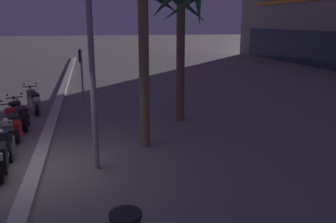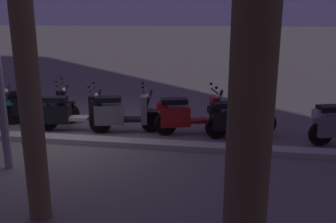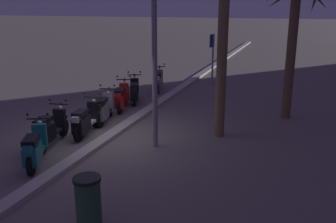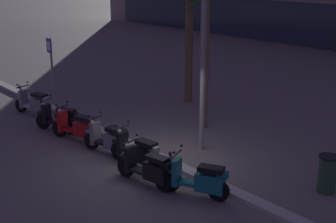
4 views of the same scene
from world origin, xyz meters
name	(u,v)px [view 4 (image 4 of 4)]	position (x,y,z in m)	size (l,w,h in m)	color
ground_plane	(158,160)	(0.00, 0.00, 0.00)	(200.00, 200.00, 0.00)	slate
curb_strip	(159,158)	(0.00, 0.04, 0.06)	(60.00, 0.36, 0.12)	#BCB7AD
scooter_grey_second_in_line	(35,103)	(-6.13, -0.77, 0.47)	(1.71, 0.77, 1.17)	black
scooter_black_mid_front	(60,119)	(-3.91, -0.93, 0.45)	(1.63, 0.87, 1.17)	black
scooter_red_mid_rear	(78,127)	(-2.78, -0.93, 0.46)	(1.78, 0.80, 1.17)	black
scooter_grey_lead_nearest	(109,140)	(-1.22, -0.80, 0.47)	(1.71, 0.69, 1.17)	black
scooter_black_gap_after_mid	(138,152)	(0.06, -0.72, 0.46)	(1.82, 0.62, 1.17)	black
scooter_black_mid_centre	(148,168)	(1.10, -1.20, 0.46)	(1.82, 0.64, 1.17)	black
scooter_teal_last_in_row	(199,180)	(2.37, -0.67, 0.45)	(1.63, 0.92, 1.17)	black
crossing_sign	(51,60)	(-8.38, 1.13, 1.50)	(0.60, 0.16, 2.40)	#939399
palm_tree_near_sign	(189,10)	(-3.85, 4.76, 3.65)	(2.28, 2.30, 4.85)	brown
litter_bin	(327,174)	(4.19, 1.86, 0.48)	(0.48, 0.48, 0.95)	#2D5638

